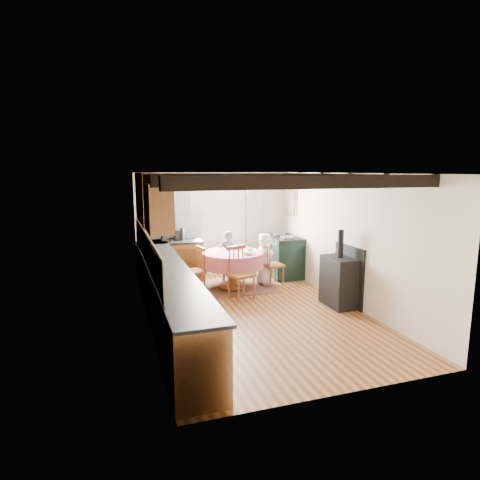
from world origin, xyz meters
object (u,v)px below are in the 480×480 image
object	(u,v)px
dining_table	(233,270)
cast_iron_stove	(339,268)
aga_range	(283,256)
child_right	(265,259)
cup	(251,251)
chair_right	(273,263)
chair_left	(194,270)
child_far	(228,256)
chair_near	(241,273)

from	to	relation	value
dining_table	cast_iron_stove	xyz separation A→B (m)	(1.50, -1.68, 0.32)
aga_range	child_right	bearing A→B (deg)	-142.95
cup	dining_table	bearing A→B (deg)	152.04
chair_right	chair_left	bearing A→B (deg)	80.06
aga_range	child_far	world-z (taller)	child_far
cup	chair_left	bearing A→B (deg)	172.46
aga_range	cast_iron_stove	size ratio (longest dim) A/B	0.74
chair_right	child_far	xyz separation A→B (m)	(-0.82, 0.65, 0.09)
chair_near	child_far	xyz separation A→B (m)	(0.12, 1.34, 0.06)
dining_table	child_right	distance (m)	0.76
dining_table	aga_range	distance (m)	1.50
chair_near	cast_iron_stove	size ratio (longest dim) A/B	0.73
chair_near	chair_right	world-z (taller)	chair_near
chair_left	cup	world-z (taller)	chair_left
cast_iron_stove	cup	size ratio (longest dim) A/B	13.36
cast_iron_stove	cup	world-z (taller)	cast_iron_stove
chair_right	child_far	size ratio (longest dim) A/B	0.84
chair_right	child_right	xyz separation A→B (m)	(-0.14, 0.13, 0.08)
chair_left	child_far	distance (m)	1.08
dining_table	chair_right	distance (m)	0.89
child_far	dining_table	bearing A→B (deg)	82.94
cast_iron_stove	child_far	size ratio (longest dim) A/B	1.24
chair_near	child_right	distance (m)	1.14
chair_right	child_right	bearing A→B (deg)	39.94
chair_left	child_right	world-z (taller)	child_right
child_right	cup	world-z (taller)	child_right
chair_left	cast_iron_stove	xyz separation A→B (m)	(2.33, -1.66, 0.24)
dining_table	chair_left	size ratio (longest dim) A/B	1.38
chair_near	child_far	world-z (taller)	child_far
chair_near	cast_iron_stove	world-z (taller)	cast_iron_stove
child_right	cup	xyz separation A→B (m)	(-0.41, -0.24, 0.25)
dining_table	child_far	xyz separation A→B (m)	(0.06, 0.59, 0.18)
dining_table	chair_left	bearing A→B (deg)	-178.54
chair_near	child_right	size ratio (longest dim) A/B	0.91
chair_near	chair_left	bearing A→B (deg)	119.89
chair_left	child_far	size ratio (longest dim) A/B	0.81
child_far	cast_iron_stove	bearing A→B (deg)	120.78
cup	child_right	bearing A→B (deg)	30.40
dining_table	chair_right	bearing A→B (deg)	-4.00
chair_left	aga_range	bearing A→B (deg)	88.44
chair_near	cast_iron_stove	distance (m)	1.83
aga_range	cup	bearing A→B (deg)	-145.40
child_far	chair_left	bearing A→B (deg)	33.08
chair_near	cup	xyz separation A→B (m)	(0.39, 0.57, 0.30)
dining_table	aga_range	world-z (taller)	aga_range
dining_table	chair_near	xyz separation A→B (m)	(-0.06, -0.75, 0.13)
chair_near	child_far	size ratio (longest dim) A/B	0.90
cast_iron_stove	cup	bearing A→B (deg)	127.79
chair_near	aga_range	xyz separation A→B (m)	(1.45, 1.30, -0.03)
child_right	chair_right	bearing A→B (deg)	-134.78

